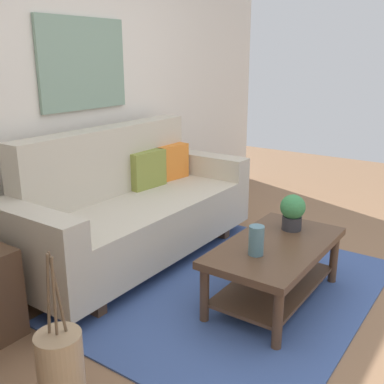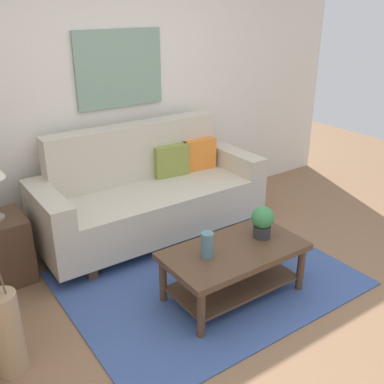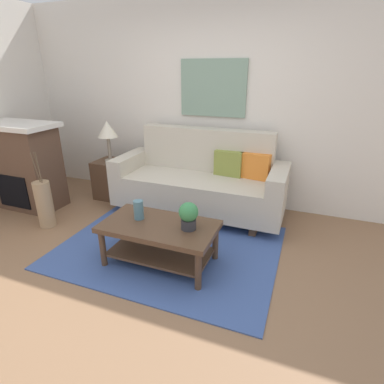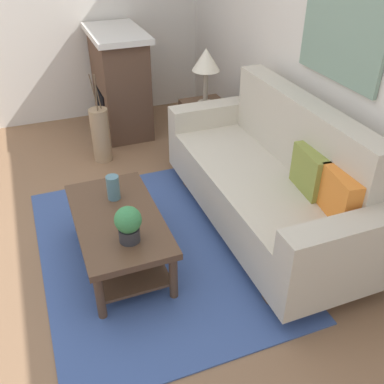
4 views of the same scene
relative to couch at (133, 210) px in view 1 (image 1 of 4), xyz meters
name	(u,v)px [view 1 (image 1 of 4)]	position (x,y,z in m)	size (l,w,h in m)	color
ground_plane	(300,312)	(0.00, -1.46, -0.43)	(9.68, 9.68, 0.00)	#8C6647
wall_back	(80,91)	(0.00, 0.54, 0.92)	(5.68, 0.10, 2.70)	silver
area_rug	(234,290)	(0.00, -0.96, -0.42)	(2.28, 1.75, 0.01)	#3D5693
couch	(133,210)	(0.00, 0.00, 0.00)	(2.19, 0.84, 1.08)	beige
throw_pillow_olive	(147,169)	(0.34, 0.13, 0.25)	(0.36, 0.12, 0.32)	olive
throw_pillow_orange	(171,162)	(0.68, 0.13, 0.25)	(0.36, 0.12, 0.32)	orange
coffee_table	(275,259)	(0.03, -1.25, -0.12)	(1.10, 0.60, 0.43)	#513826
tabletop_vase	(256,240)	(-0.20, -1.22, 0.09)	(0.10, 0.10, 0.19)	slate
potted_plant_tabletop	(293,211)	(0.33, -1.23, 0.14)	(0.18, 0.18, 0.26)	#2D2D33
floor_vase_branch_a	(58,293)	(-1.59, -1.06, 0.32)	(0.01, 0.01, 0.36)	brown
floor_vase_branch_b	(48,294)	(-1.62, -1.04, 0.32)	(0.01, 0.01, 0.36)	brown
floor_vase_branch_c	(54,297)	(-1.62, -1.07, 0.32)	(0.01, 0.01, 0.36)	brown
framed_painting	(84,64)	(0.00, 0.47, 1.14)	(0.89, 0.03, 0.71)	gray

